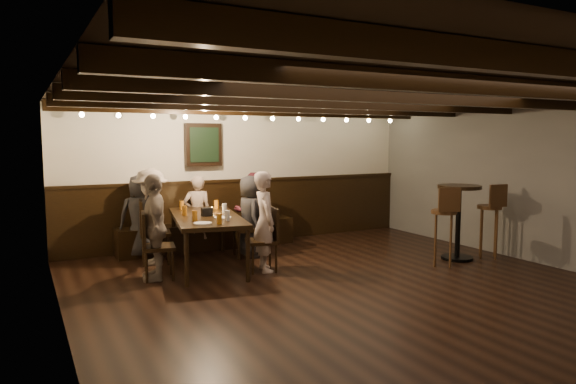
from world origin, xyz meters
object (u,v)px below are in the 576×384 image
dining_table (207,220)px  bar_stool_right (489,230)px  high_top_table (459,211)px  person_left_far (154,227)px  person_right_far (265,221)px  person_bench_left (140,216)px  chair_left_far (158,259)px  person_right_near (250,216)px  chair_left_near (154,244)px  chair_right_near (249,239)px  chair_right_far (263,252)px  person_bench_right (253,211)px  bar_stool_left (443,237)px  person_left_near (151,216)px  person_bench_centre (197,214)px

dining_table → bar_stool_right: bearing=-9.7°
high_top_table → bar_stool_right: bar_stool_right is taller
person_left_far → person_right_far: size_ratio=1.00×
person_bench_left → dining_table: bearing=135.0°
chair_left_far → person_right_near: person_right_near is taller
chair_left_near → chair_right_near: (1.42, -0.26, -0.00)m
person_right_far → high_top_table: 3.01m
chair_left_near → chair_right_far: size_ratio=1.07×
person_bench_right → chair_left_near: bearing=15.5°
person_right_far → high_top_table: (2.91, -0.76, 0.05)m
person_right_near → person_bench_left: bearing=74.7°
chair_right_far → high_top_table: 3.08m
person_right_far → bar_stool_left: bearing=-101.4°
chair_left_far → person_left_near: (0.13, 0.89, 0.43)m
person_bench_left → bar_stool_right: bearing=162.5°
dining_table → person_right_near: person_right_near is taller
bar_stool_left → person_left_near: bearing=171.1°
chair_left_near → person_right_near: size_ratio=0.74×
person_bench_left → person_right_near: bearing=164.7°
person_bench_right → bar_stool_right: person_bench_right is taller
person_right_far → chair_right_near: bearing=1.9°
chair_left_far → high_top_table: bearing=87.2°
chair_left_near → person_bench_right: size_ratio=0.73×
person_left_far → chair_right_far: bearing=90.0°
person_bench_left → person_right_near: size_ratio=1.02×
dining_table → person_left_near: person_left_near is taller
person_right_far → dining_table: bearing=59.0°
person_bench_right → person_bench_centre: bearing=-9.5°
dining_table → bar_stool_right: size_ratio=1.84×
person_bench_left → person_bench_centre: (0.91, -0.02, -0.02)m
person_bench_centre → person_left_far: (-1.01, -1.34, 0.07)m
chair_right_far → high_top_table: bearing=-94.1°
person_right_far → person_bench_right: bearing=-6.3°
person_bench_left → bar_stool_left: 4.60m
person_bench_left → bar_stool_right: person_bench_left is taller
chair_right_near → person_bench_right: person_bench_right is taller
chair_left_far → person_bench_centre: person_bench_centre is taller
chair_left_near → bar_stool_right: bar_stool_right is taller
person_left_near → bar_stool_left: (3.72, -2.13, -0.28)m
chair_left_far → person_bench_centre: (0.98, 1.34, 0.35)m
chair_right_near → chair_right_far: (-0.17, -0.88, -0.02)m
person_right_near → person_right_far: person_right_far is taller
bar_stool_right → high_top_table: bearing=169.2°
person_bench_right → person_left_far: 2.13m
person_right_near → bar_stool_left: (2.25, -1.86, -0.21)m
chair_right_far → person_right_near: bearing=-2.0°
person_left_near → dining_table: bearing=59.0°
person_bench_left → person_right_far: (1.37, -1.63, 0.05)m
chair_left_near → bar_stool_left: 4.26m
high_top_table → dining_table: bearing=159.4°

